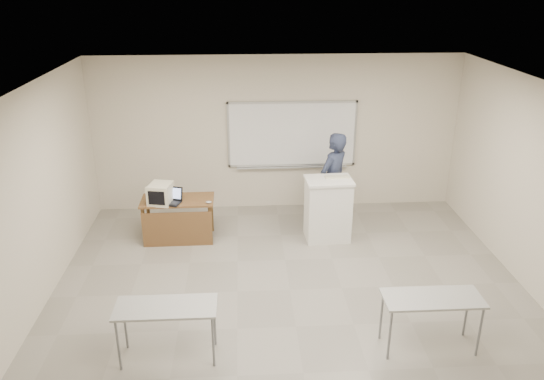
{
  "coord_description": "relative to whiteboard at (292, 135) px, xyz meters",
  "views": [
    {
      "loc": [
        -0.65,
        -5.8,
        4.34
      ],
      "look_at": [
        -0.19,
        2.2,
        1.07
      ],
      "focal_mm": 35.0,
      "sensor_mm": 36.0,
      "label": 1
    }
  ],
  "objects": [
    {
      "name": "floor",
      "position": [
        -0.3,
        -3.97,
        -1.49
      ],
      "size": [
        7.0,
        8.0,
        0.01
      ],
      "primitive_type": "cube",
      "color": "gray",
      "rests_on": "ground"
    },
    {
      "name": "podium",
      "position": [
        0.5,
        -1.44,
        -0.92
      ],
      "size": [
        0.79,
        0.58,
        1.11
      ],
      "rotation": [
        0.0,
        0.0,
        0.05
      ],
      "color": "white",
      "rests_on": "floor"
    },
    {
      "name": "mouse",
      "position": [
        -1.55,
        -1.51,
        -0.71
      ],
      "size": [
        0.11,
        0.09,
        0.04
      ],
      "primitive_type": "ellipsoid",
      "rotation": [
        0.0,
        0.0,
        0.21
      ],
      "color": "#9E9FA4",
      "rests_on": "instructor_desk"
    },
    {
      "name": "student_desks",
      "position": [
        -0.3,
        -5.32,
        -0.81
      ],
      "size": [
        4.4,
        2.2,
        0.73
      ],
      "color": "#9A9A95",
      "rests_on": "floor"
    },
    {
      "name": "keyboard",
      "position": [
        0.65,
        -1.36,
        -0.35
      ],
      "size": [
        0.42,
        0.16,
        0.02
      ],
      "primitive_type": "cube",
      "rotation": [
        0.0,
        0.0,
        0.04
      ],
      "color": "beige",
      "rests_on": "podium"
    },
    {
      "name": "instructor_desk",
      "position": [
        -2.1,
        -1.41,
        -0.97
      ],
      "size": [
        1.24,
        0.62,
        0.75
      ],
      "rotation": [
        0.0,
        0.0,
        0.01
      ],
      "color": "brown",
      "rests_on": "floor"
    },
    {
      "name": "whiteboard",
      "position": [
        0.0,
        0.0,
        0.0
      ],
      "size": [
        2.48,
        0.1,
        1.31
      ],
      "color": "white",
      "rests_on": "floor"
    },
    {
      "name": "crt_monitor",
      "position": [
        -2.35,
        -1.43,
        -0.56
      ],
      "size": [
        0.37,
        0.42,
        0.35
      ],
      "rotation": [
        0.0,
        0.0,
        -0.21
      ],
      "color": "beige",
      "rests_on": "instructor_desk"
    },
    {
      "name": "presenter",
      "position": [
        0.66,
        -0.96,
        -0.59
      ],
      "size": [
        0.77,
        0.76,
        1.79
      ],
      "primitive_type": "imported",
      "rotation": [
        0.0,
        0.0,
        3.91
      ],
      "color": "black",
      "rests_on": "floor"
    },
    {
      "name": "laptop",
      "position": [
        -2.2,
        -1.43,
        -0.67
      ],
      "size": [
        0.33,
        0.31,
        0.25
      ],
      "rotation": [
        0.0,
        0.0,
        -0.3
      ],
      "color": "black",
      "rests_on": "instructor_desk"
    }
  ]
}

